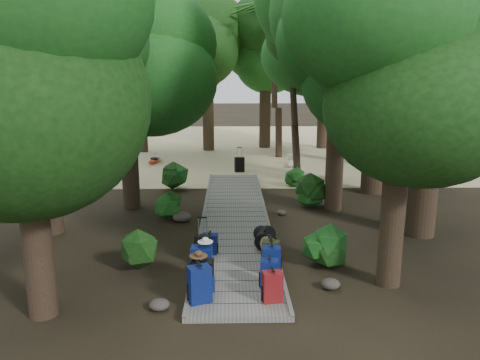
{
  "coord_description": "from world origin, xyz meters",
  "views": [
    {
      "loc": [
        -0.13,
        -12.53,
        4.31
      ],
      "look_at": [
        0.18,
        2.12,
        1.0
      ],
      "focal_mm": 35.0,
      "sensor_mm": 36.0,
      "label": 1
    }
  ],
  "objects_px": {
    "backpack_right_c": "(272,259)",
    "sun_lounger": "(295,161)",
    "duffel_right_khaki": "(270,247)",
    "kayak": "(155,160)",
    "backpack_right_b": "(269,272)",
    "backpack_left_c": "(202,261)",
    "lone_suitcase_on_sand": "(239,165)",
    "backpack_left_b": "(203,275)",
    "backpack_left_d": "(210,243)",
    "duffel_right_black": "(265,238)",
    "suitcase_on_boardwalk": "(203,247)",
    "backpack_right_d": "(271,251)",
    "backpack_right_a": "(272,285)",
    "backpack_left_a": "(199,282)"
  },
  "relations": [
    {
      "from": "backpack_left_a",
      "to": "backpack_left_d",
      "type": "relative_size",
      "value": 1.47
    },
    {
      "from": "backpack_right_b",
      "to": "backpack_left_c",
      "type": "bearing_deg",
      "value": 169.53
    },
    {
      "from": "backpack_right_c",
      "to": "lone_suitcase_on_sand",
      "type": "xyz_separation_m",
      "value": [
        -0.46,
        11.3,
        -0.1
      ]
    },
    {
      "from": "duffel_right_khaki",
      "to": "sun_lounger",
      "type": "distance_m",
      "value": 11.56
    },
    {
      "from": "backpack_left_c",
      "to": "backpack_right_a",
      "type": "distance_m",
      "value": 1.7
    },
    {
      "from": "backpack_right_d",
      "to": "backpack_right_a",
      "type": "bearing_deg",
      "value": -81.8
    },
    {
      "from": "backpack_right_a",
      "to": "duffel_right_khaki",
      "type": "xyz_separation_m",
      "value": [
        0.14,
        2.28,
        -0.13
      ]
    },
    {
      "from": "duffel_right_khaki",
      "to": "sun_lounger",
      "type": "relative_size",
      "value": 0.35
    },
    {
      "from": "backpack_right_a",
      "to": "kayak",
      "type": "distance_m",
      "value": 15.51
    },
    {
      "from": "duffel_right_khaki",
      "to": "kayak",
      "type": "bearing_deg",
      "value": 107.01
    },
    {
      "from": "suitcase_on_boardwalk",
      "to": "kayak",
      "type": "height_order",
      "value": "suitcase_on_boardwalk"
    },
    {
      "from": "backpack_left_a",
      "to": "sun_lounger",
      "type": "bearing_deg",
      "value": 52.37
    },
    {
      "from": "backpack_left_c",
      "to": "duffel_right_khaki",
      "type": "relative_size",
      "value": 1.35
    },
    {
      "from": "backpack_left_c",
      "to": "lone_suitcase_on_sand",
      "type": "height_order",
      "value": "backpack_left_c"
    },
    {
      "from": "backpack_left_d",
      "to": "duffel_right_black",
      "type": "xyz_separation_m",
      "value": [
        1.36,
        0.45,
        -0.05
      ]
    },
    {
      "from": "backpack_right_c",
      "to": "duffel_right_khaki",
      "type": "height_order",
      "value": "backpack_right_c"
    },
    {
      "from": "backpack_left_b",
      "to": "backpack_right_a",
      "type": "xyz_separation_m",
      "value": [
        1.33,
        -0.38,
        -0.05
      ]
    },
    {
      "from": "suitcase_on_boardwalk",
      "to": "lone_suitcase_on_sand",
      "type": "height_order",
      "value": "suitcase_on_boardwalk"
    },
    {
      "from": "backpack_left_c",
      "to": "kayak",
      "type": "bearing_deg",
      "value": 104.75
    },
    {
      "from": "backpack_left_b",
      "to": "kayak",
      "type": "xyz_separation_m",
      "value": [
        -3.2,
        14.44,
        -0.31
      ]
    },
    {
      "from": "backpack_right_c",
      "to": "sun_lounger",
      "type": "distance_m",
      "value": 12.57
    },
    {
      "from": "duffel_right_khaki",
      "to": "suitcase_on_boardwalk",
      "type": "height_order",
      "value": "suitcase_on_boardwalk"
    },
    {
      "from": "backpack_left_d",
      "to": "backpack_right_c",
      "type": "distance_m",
      "value": 1.81
    },
    {
      "from": "backpack_right_c",
      "to": "sun_lounger",
      "type": "bearing_deg",
      "value": 84.07
    },
    {
      "from": "backpack_right_a",
      "to": "lone_suitcase_on_sand",
      "type": "distance_m",
      "value": 12.58
    },
    {
      "from": "kayak",
      "to": "backpack_right_b",
      "type": "bearing_deg",
      "value": -60.62
    },
    {
      "from": "backpack_left_b",
      "to": "duffel_right_black",
      "type": "distance_m",
      "value": 2.9
    },
    {
      "from": "backpack_right_a",
      "to": "backpack_right_b",
      "type": "xyz_separation_m",
      "value": [
        -0.01,
        0.62,
        -0.01
      ]
    },
    {
      "from": "backpack_left_b",
      "to": "suitcase_on_boardwalk",
      "type": "distance_m",
      "value": 1.72
    },
    {
      "from": "backpack_right_d",
      "to": "backpack_left_c",
      "type": "bearing_deg",
      "value": -138.19
    },
    {
      "from": "backpack_right_c",
      "to": "sun_lounger",
      "type": "height_order",
      "value": "backpack_right_c"
    },
    {
      "from": "sun_lounger",
      "to": "backpack_left_b",
      "type": "bearing_deg",
      "value": -96.17
    },
    {
      "from": "backpack_left_d",
      "to": "duffel_right_black",
      "type": "distance_m",
      "value": 1.43
    },
    {
      "from": "backpack_left_b",
      "to": "duffel_right_khaki",
      "type": "bearing_deg",
      "value": 60.02
    },
    {
      "from": "duffel_right_khaki",
      "to": "suitcase_on_boardwalk",
      "type": "distance_m",
      "value": 1.58
    },
    {
      "from": "backpack_right_b",
      "to": "sun_lounger",
      "type": "xyz_separation_m",
      "value": [
        2.3,
        13.02,
        -0.15
      ]
    },
    {
      "from": "backpack_right_c",
      "to": "backpack_left_d",
      "type": "bearing_deg",
      "value": 143.37
    },
    {
      "from": "duffel_right_khaki",
      "to": "lone_suitcase_on_sand",
      "type": "bearing_deg",
      "value": 89.41
    },
    {
      "from": "backpack_right_d",
      "to": "duffel_right_black",
      "type": "bearing_deg",
      "value": 105.04
    },
    {
      "from": "backpack_right_d",
      "to": "duffel_right_black",
      "type": "distance_m",
      "value": 1.07
    },
    {
      "from": "backpack_left_a",
      "to": "backpack_left_c",
      "type": "height_order",
      "value": "backpack_left_c"
    },
    {
      "from": "backpack_left_c",
      "to": "backpack_right_a",
      "type": "height_order",
      "value": "backpack_left_c"
    },
    {
      "from": "lone_suitcase_on_sand",
      "to": "backpack_left_d",
      "type": "bearing_deg",
      "value": -107.86
    },
    {
      "from": "backpack_left_d",
      "to": "suitcase_on_boardwalk",
      "type": "distance_m",
      "value": 0.38
    },
    {
      "from": "backpack_left_d",
      "to": "duffel_right_khaki",
      "type": "distance_m",
      "value": 1.43
    },
    {
      "from": "backpack_right_c",
      "to": "suitcase_on_boardwalk",
      "type": "xyz_separation_m",
      "value": [
        -1.52,
        0.83,
        -0.05
      ]
    },
    {
      "from": "backpack_right_d",
      "to": "duffel_right_black",
      "type": "height_order",
      "value": "backpack_right_d"
    },
    {
      "from": "backpack_right_c",
      "to": "suitcase_on_boardwalk",
      "type": "distance_m",
      "value": 1.73
    },
    {
      "from": "backpack_left_d",
      "to": "backpack_right_a",
      "type": "bearing_deg",
      "value": -55.69
    },
    {
      "from": "backpack_right_c",
      "to": "lone_suitcase_on_sand",
      "type": "relative_size",
      "value": 1.01
    }
  ]
}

